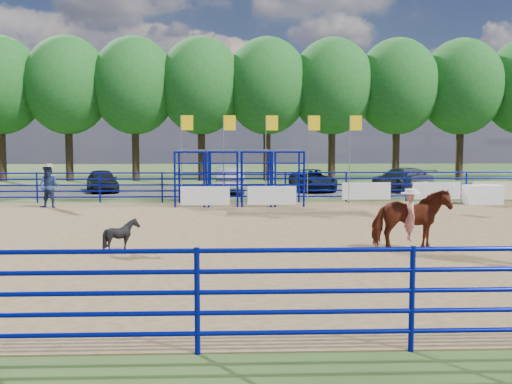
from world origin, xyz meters
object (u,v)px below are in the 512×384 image
horse_and_rider (411,217)px  car_b (230,180)px  announcer_table (483,195)px  calf (121,235)px  spectator_cowboy (49,186)px  car_a (102,180)px  car_c (312,180)px  car_d (402,179)px

horse_and_rider → car_b: bearing=105.6°
announcer_table → car_b: (-12.02, 6.68, 0.28)m
calf → spectator_cowboy: size_ratio=0.46×
announcer_table → car_a: bearing=158.9°
car_a → spectator_cowboy: bearing=-112.2°
car_c → car_d: 5.36m
calf → announcer_table: bearing=-43.2°
horse_and_rider → spectator_cowboy: bearing=140.9°
spectator_cowboy → car_b: 10.91m
horse_and_rider → car_c: (-0.02, 19.18, -0.26)m
announcer_table → car_b: 13.75m
car_a → calf: bearing=-94.8°
car_a → car_b: car_b is taller
horse_and_rider → calf: (-7.74, 0.05, -0.45)m
spectator_cowboy → car_b: (7.97, 7.45, -0.23)m
car_c → car_d: car_d is taller
car_c → horse_and_rider: bearing=-96.2°
horse_and_rider → car_d: size_ratio=0.47×
car_d → car_b: bearing=-8.8°
car_d → calf: bearing=41.9°
car_d → spectator_cowboy: bearing=11.0°
car_a → car_d: car_d is taller
spectator_cowboy → car_c: bearing=33.6°
calf → car_a: 19.43m
calf → car_d: bearing=-25.5°
car_a → car_c: (12.54, 0.30, -0.03)m
announcer_table → car_d: (-1.67, 7.49, 0.25)m
horse_and_rider → car_a: size_ratio=0.58×
announcer_table → horse_and_rider: 13.31m
calf → car_c: bearing=-12.6°
horse_and_rider → car_b: (-5.03, 18.00, -0.16)m
car_b → car_c: bearing=-169.0°
car_c → spectator_cowboy: bearing=-152.7°
car_c → announcer_table: bearing=-54.5°
calf → car_c: (7.72, 19.12, 0.19)m
horse_and_rider → calf: bearing=179.6°
car_c → car_d: (5.35, -0.37, 0.07)m
calf → spectator_cowboy: 11.75m
calf → car_d: (13.06, 18.75, 0.25)m
calf → car_b: (2.71, 17.95, 0.29)m
car_d → car_c: bearing=-17.2°
horse_and_rider → car_d: (5.32, 18.80, -0.20)m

